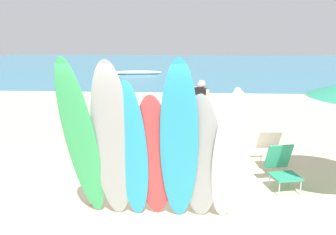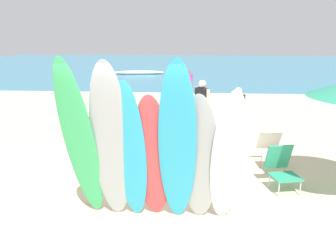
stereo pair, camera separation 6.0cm
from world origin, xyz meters
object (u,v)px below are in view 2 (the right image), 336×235
Objects in this scene: surfboard_green_0 at (81,145)px; surfboard_teal_4 at (177,148)px; surfboard_grey_1 at (111,146)px; distant_boat at (139,73)px; surfboard_rack at (159,176)px; beachgoer_midbeach at (180,87)px; beachgoer_near_rack at (202,104)px; beachgoer_photographing at (237,110)px; surfboard_grey_5 at (199,161)px; beach_chair_red at (271,148)px; beachgoer_by_water at (187,85)px; beach_chair_blue at (281,166)px; surfboard_teal_2 at (131,154)px; beachgoer_strolling at (176,95)px; surfboard_white_6 at (228,161)px; surfboard_red_3 at (153,160)px.

surfboard_teal_4 is (1.40, 0.01, -0.01)m from surfboard_green_0.
distant_boat is (-3.17, 21.59, -1.14)m from surfboard_grey_1.
distant_boat is at bearing 100.25° from surfboard_rack.
surfboard_green_0 is at bearing -26.02° from beachgoer_midbeach.
beachgoer_near_rack reaches higher than beachgoer_photographing.
surfboard_rack is at bearing 147.74° from surfboard_grey_5.
surfboard_teal_4 is 0.65× the size of distant_boat.
surfboard_grey_1 reaches higher than distant_boat.
beach_chair_red is (3.39, 2.73, -0.89)m from surfboard_green_0.
surfboard_teal_4 reaches higher than beach_chair_red.
beachgoer_by_water is (-0.35, 9.00, -0.14)m from surfboard_grey_5.
beachgoer_photographing is 3.01m from beach_chair_blue.
surfboard_teal_2 reaches higher than surfboard_rack.
beachgoer_midbeach is at bearing 35.64° from beachgoer_by_water.
surfboard_grey_5 is at bearing 139.94° from beachgoer_near_rack.
surfboard_teal_2 is at bearing 44.93° from beachgoer_by_water.
surfboard_rack is 1.43× the size of beachgoer_strolling.
surfboard_green_0 reaches higher than surfboard_white_6.
surfboard_rack is at bearing 38.99° from beachgoer_strolling.
surfboard_grey_5 is 2.76× the size of beach_chair_red.
surfboard_grey_5 is at bearing -13.93° from beachgoer_midbeach.
beachgoer_photographing reaches higher than beach_chair_red.
surfboard_teal_4 is 4.98m from beachgoer_near_rack.
beachgoer_midbeach is (-0.99, 8.09, -0.12)m from surfboard_white_6.
surfboard_green_0 is 1.02× the size of surfboard_teal_4.
surfboard_red_3 is 2.76m from beach_chair_blue.
beachgoer_near_rack reaches higher than surfboard_rack.
surfboard_grey_5 is 2.24m from beach_chair_blue.
beachgoer_near_rack is at bearing 56.05° from beachgoer_by_water.
beachgoer_by_water is at bearing -31.21° from beachgoer_near_rack.
surfboard_teal_4 reaches higher than beachgoer_by_water.
surfboard_grey_1 is 5.12m from beachgoer_near_rack.
surfboard_grey_1 reaches higher than beachgoer_photographing.
beach_chair_blue is (2.29, 1.42, -0.61)m from surfboard_red_3.
surfboard_red_3 is 0.69m from surfboard_grey_5.
beachgoer_by_water is (0.30, 8.49, 0.34)m from surfboard_rack.
beachgoer_by_water is 7.82m from beach_chair_blue.
surfboard_green_0 is at bearing -169.42° from surfboard_grey_5.
distant_boat is at bearing 101.97° from surfboard_green_0.
beach_chair_blue is (2.18, -6.57, -0.55)m from beachgoer_midbeach.
surfboard_grey_5 is 1.38× the size of beachgoer_by_water.
surfboard_white_6 is (2.13, 0.07, -0.21)m from surfboard_green_0.
beach_chair_blue is at bearing 39.08° from surfboard_teal_4.
distant_boat is (-3.79, 20.99, -0.42)m from surfboard_rack.
surfboard_rack is at bearing -18.62° from beachgoer_midbeach.
surfboard_rack is 1.13m from surfboard_grey_1.
surfboard_grey_5 is at bearing 45.12° from beachgoer_strolling.
surfboard_grey_5 reaches higher than beachgoer_midbeach.
beach_chair_blue is 20.95m from distant_boat.
surfboard_rack is 21.33m from distant_boat.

